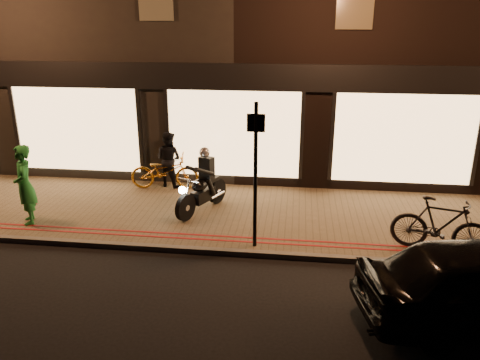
{
  "coord_description": "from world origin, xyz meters",
  "views": [
    {
      "loc": [
        1.73,
        -8.44,
        4.6
      ],
      "look_at": [
        0.47,
        1.61,
        1.1
      ],
      "focal_mm": 35.0,
      "sensor_mm": 36.0,
      "label": 1
    }
  ],
  "objects_px": {
    "bicycle_gold": "(165,171)",
    "person_green": "(25,185)",
    "motorcycle": "(203,187)",
    "sign_post": "(255,169)"
  },
  "relations": [
    {
      "from": "person_green",
      "to": "motorcycle",
      "type": "bearing_deg",
      "value": 75.98
    },
    {
      "from": "sign_post",
      "to": "bicycle_gold",
      "type": "distance_m",
      "value": 4.39
    },
    {
      "from": "motorcycle",
      "to": "sign_post",
      "type": "height_order",
      "value": "sign_post"
    },
    {
      "from": "person_green",
      "to": "sign_post",
      "type": "bearing_deg",
      "value": 53.06
    },
    {
      "from": "motorcycle",
      "to": "bicycle_gold",
      "type": "relative_size",
      "value": 0.97
    },
    {
      "from": "bicycle_gold",
      "to": "person_green",
      "type": "height_order",
      "value": "person_green"
    },
    {
      "from": "sign_post",
      "to": "person_green",
      "type": "height_order",
      "value": "sign_post"
    },
    {
      "from": "sign_post",
      "to": "person_green",
      "type": "distance_m",
      "value": 5.37
    },
    {
      "from": "motorcycle",
      "to": "bicycle_gold",
      "type": "bearing_deg",
      "value": 158.02
    },
    {
      "from": "motorcycle",
      "to": "sign_post",
      "type": "xyz_separation_m",
      "value": [
        1.44,
        -1.72,
        1.06
      ]
    }
  ]
}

